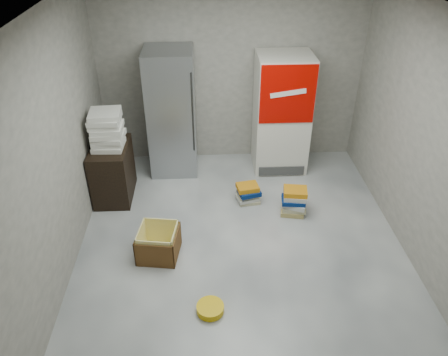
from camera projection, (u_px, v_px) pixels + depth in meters
ground at (243, 257)px, 5.27m from camera, size 5.00×5.00×0.00m
room_shell at (247, 122)px, 4.29m from camera, size 4.04×5.04×2.82m
steel_fridge at (172, 113)px, 6.50m from camera, size 0.70×0.72×1.90m
coke_cooler at (281, 114)px, 6.59m from camera, size 0.80×0.73×1.80m
wood_shelf at (113, 172)px, 6.16m from camera, size 0.50×0.80×0.80m
supply_box_stack at (107, 130)px, 5.79m from camera, size 0.45×0.44×0.52m
phonebook_stack_main at (294, 202)px, 5.91m from camera, size 0.38×0.34×0.38m
phonebook_stack_side at (248, 194)px, 6.17m from camera, size 0.36×0.31×0.27m
cardboard_box at (159, 244)px, 5.24m from camera, size 0.53×0.53×0.38m
bucket_lid at (210, 308)px, 4.57m from camera, size 0.33×0.33×0.08m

